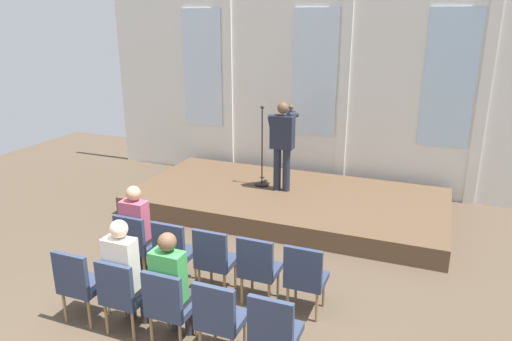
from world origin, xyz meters
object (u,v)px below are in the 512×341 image
object	(u,v)px
audience_r0_c0	(138,226)
chair_r1_c2	(169,303)
speaker	(282,140)
chair_r0_c4	(305,275)
chair_r1_c0	(79,281)
chair_r1_c3	(219,316)
chair_r1_c4	(274,329)
chair_r0_c0	(135,242)
chair_r0_c2	(214,257)
audience_r1_c1	(125,270)
mic_stand	(262,168)
chair_r0_c3	(258,266)
chair_r1_c1	(122,292)
audience_r1_c2	(171,283)

from	to	relation	value
audience_r0_c0	chair_r1_c2	bearing A→B (deg)	-44.54
speaker	chair_r1_c2	world-z (taller)	speaker
speaker	chair_r1_c2	distance (m)	4.35
chair_r0_c4	chair_r1_c0	size ratio (longest dim) A/B	1.00
chair_r0_c4	chair_r1_c3	xyz separation A→B (m)	(-0.60, -1.10, 0.00)
chair_r1_c2	chair_r1_c4	bearing A→B (deg)	0.00
chair_r0_c0	chair_r0_c2	xyz separation A→B (m)	(1.20, 0.00, 0.00)
audience_r1_c1	chair_r1_c4	size ratio (longest dim) A/B	1.47
mic_stand	chair_r1_c2	bearing A→B (deg)	-82.13
speaker	chair_r0_c3	world-z (taller)	speaker
mic_stand	audience_r0_c0	distance (m)	3.25
chair_r1_c1	chair_r1_c2	world-z (taller)	same
speaker	chair_r1_c2	bearing A→B (deg)	-87.75
chair_r1_c2	audience_r1_c2	xyz separation A→B (m)	(0.00, 0.08, 0.21)
chair_r0_c0	chair_r1_c0	distance (m)	1.10
chair_r1_c0	audience_r1_c1	bearing A→B (deg)	7.41
chair_r0_c2	chair_r0_c3	distance (m)	0.60
chair_r0_c2	chair_r1_c4	distance (m)	1.63
speaker	chair_r1_c2	xyz separation A→B (m)	(0.17, -4.28, -0.77)
chair_r0_c0	chair_r0_c3	bearing A→B (deg)	0.00
chair_r0_c0	chair_r1_c0	xyz separation A→B (m)	(0.00, -1.10, 0.00)
chair_r0_c4	chair_r0_c0	bearing A→B (deg)	180.00
chair_r0_c0	audience_r1_c2	distance (m)	1.59
chair_r0_c0	audience_r1_c2	world-z (taller)	audience_r1_c2
speaker	chair_r1_c4	world-z (taller)	speaker
chair_r1_c1	chair_r0_c2	bearing A→B (deg)	61.38
audience_r1_c2	chair_r1_c4	xyz separation A→B (m)	(1.20, -0.08, -0.21)
chair_r0_c4	audience_r1_c2	size ratio (longest dim) A/B	0.70
mic_stand	chair_r1_c3	xyz separation A→B (m)	(1.21, -4.38, -0.14)
chair_r1_c4	chair_r0_c2	bearing A→B (deg)	137.50
chair_r1_c2	chair_r1_c3	distance (m)	0.60
chair_r0_c0	chair_r0_c3	world-z (taller)	same
chair_r0_c2	chair_r1_c3	size ratio (longest dim) A/B	1.00
audience_r1_c1	chair_r1_c3	xyz separation A→B (m)	(1.20, -0.08, -0.23)
audience_r1_c1	chair_r1_c3	size ratio (longest dim) A/B	1.47
chair_r0_c4	chair_r1_c1	xyz separation A→B (m)	(-1.80, -1.10, 0.00)
chair_r0_c4	audience_r1_c2	world-z (taller)	audience_r1_c2
speaker	chair_r1_c1	size ratio (longest dim) A/B	1.77
audience_r0_c0	chair_r0_c2	xyz separation A→B (m)	(1.20, -0.08, -0.20)
chair_r1_c2	audience_r1_c2	size ratio (longest dim) A/B	0.70
chair_r0_c2	chair_r0_c4	xyz separation A→B (m)	(1.20, 0.00, 0.00)
mic_stand	audience_r0_c0	xyz separation A→B (m)	(-0.59, -3.20, 0.06)
chair_r1_c1	chair_r1_c3	world-z (taller)	same
chair_r1_c0	chair_r1_c1	xyz separation A→B (m)	(0.60, 0.00, 0.00)
speaker	audience_r0_c0	world-z (taller)	speaker
chair_r0_c4	chair_r1_c4	xyz separation A→B (m)	(0.00, -1.10, 0.00)
mic_stand	audience_r1_c2	bearing A→B (deg)	-81.98
speaker	chair_r1_c0	size ratio (longest dim) A/B	1.77
chair_r0_c0	mic_stand	bearing A→B (deg)	79.71
audience_r0_c0	chair_r0_c4	bearing A→B (deg)	-1.94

